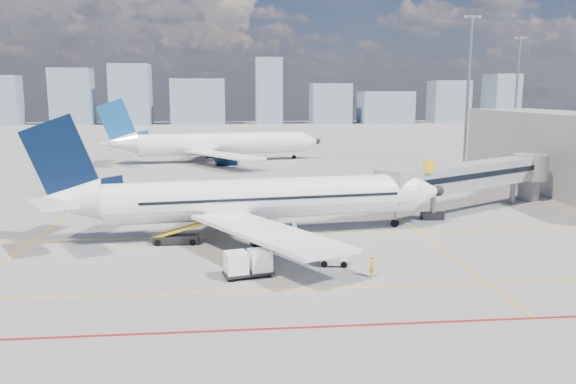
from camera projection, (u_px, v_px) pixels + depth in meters
name	position (u px, v px, depth m)	size (l,w,h in m)	color
ground	(271.00, 262.00, 41.96)	(420.00, 420.00, 0.00)	gray
apron_markings	(267.00, 279.00, 38.07)	(90.00, 35.12, 0.01)	#E9B50C
jet_bridge	(479.00, 176.00, 60.13)	(23.55, 15.78, 6.30)	#97999F
terminal_block	(574.00, 153.00, 70.38)	(10.00, 42.00, 10.00)	#97999F
floodlight_mast_ne	(468.00, 86.00, 97.11)	(3.20, 0.61, 25.45)	slate
floodlight_mast_far	(517.00, 88.00, 133.99)	(3.20, 0.61, 25.45)	slate
distant_skyline	(212.00, 98.00, 225.32)	(244.62, 15.04, 26.26)	#748BA1
main_aircraft	(247.00, 200.00, 49.33)	(36.91, 32.08, 10.89)	white
second_aircraft	(213.00, 144.00, 102.52)	(40.46, 34.94, 11.89)	white
baggage_tug	(333.00, 257.00, 41.08)	(2.14, 1.52, 1.37)	white
cargo_dolly	(248.00, 263.00, 38.43)	(3.64, 2.29, 1.85)	black
belt_loader	(178.00, 237.00, 47.02)	(5.41, 1.59, 2.20)	black
ramp_worker	(372.00, 266.00, 38.58)	(0.55, 0.36, 1.51)	yellow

